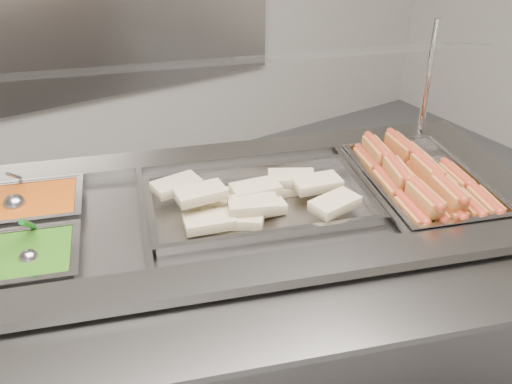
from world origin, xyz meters
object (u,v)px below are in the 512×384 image
sneeze_guard (225,66)px  ladle (15,203)px  pan_wraps (259,205)px  serving_spoon (29,252)px  steam_counter (242,308)px  pan_hotdogs (421,188)px

sneeze_guard → ladle: 0.81m
pan_wraps → ladle: size_ratio=4.12×
sneeze_guard → serving_spoon: sneeze_guard is taller
steam_counter → serving_spoon: serving_spoon is taller
sneeze_guard → pan_wraps: size_ratio=2.14×
steam_counter → ladle: bearing=150.2°
serving_spoon → ladle: bearing=85.0°
pan_wraps → steam_counter: bearing=161.0°
pan_hotdogs → ladle: 1.37m
sneeze_guard → serving_spoon: size_ratio=9.69×
pan_hotdogs → serving_spoon: (-1.27, 0.27, 0.05)m
steam_counter → pan_wraps: 0.44m
pan_hotdogs → ladle: ladle is taller
steam_counter → sneeze_guard: sneeze_guard is taller
sneeze_guard → pan_hotdogs: sneeze_guard is taller
serving_spoon → pan_hotdogs: bearing=-12.1°
steam_counter → pan_hotdogs: bearing=-19.0°
sneeze_guard → steam_counter: bearing=-109.0°
sneeze_guard → serving_spoon: bearing=-168.1°
steam_counter → pan_wraps: size_ratio=2.65×
pan_wraps → serving_spoon: size_ratio=4.53×
steam_counter → pan_hotdogs: size_ratio=3.25×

